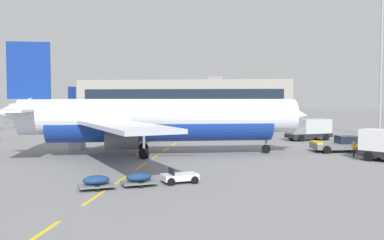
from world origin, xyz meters
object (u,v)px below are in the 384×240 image
at_px(uld_cargo_container, 77,143).
at_px(catering_truck, 237,128).
at_px(pushback_tug, 340,144).
at_px(baggage_train, 139,179).
at_px(airliner_mid_left, 47,109).
at_px(apron_light_mast_far, 382,33).
at_px(airliner_foreground, 156,119).
at_px(ground_power_truck, 310,129).
at_px(ground_crew_worker, 354,148).

bearing_deg(uld_cargo_container, catering_truck, 41.84).
relative_size(pushback_tug, catering_truck, 0.88).
bearing_deg(baggage_train, airliner_mid_left, 119.69).
xyz_separation_m(airliner_mid_left, apron_light_mast_far, (76.46, -40.19, 13.61)).
bearing_deg(pushback_tug, airliner_mid_left, 137.12).
distance_m(pushback_tug, airliner_mid_left, 89.58).
bearing_deg(airliner_foreground, catering_truck, 67.72).
height_order(catering_truck, apron_light_mast_far, apron_light_mast_far).
bearing_deg(airliner_foreground, apron_light_mast_far, 39.31).
xyz_separation_m(ground_power_truck, ground_crew_worker, (1.87, -17.53, -0.72)).
distance_m(airliner_foreground, baggage_train, 16.77).
relative_size(airliner_mid_left, ground_crew_worker, 16.86).
bearing_deg(uld_cargo_container, baggage_train, -57.36).
distance_m(pushback_tug, baggage_train, 28.43).
relative_size(airliner_foreground, uld_cargo_container, 21.27).
distance_m(airliner_foreground, apron_light_mast_far, 42.85).
bearing_deg(uld_cargo_container, apron_light_mast_far, 27.66).
distance_m(catering_truck, uld_cargo_container, 25.89).
xyz_separation_m(airliner_mid_left, ground_power_truck, (64.31, -47.18, -1.54)).
xyz_separation_m(airliner_mid_left, catering_truck, (53.42, -45.11, -1.54)).
height_order(airliner_mid_left, uld_cargo_container, airliner_mid_left).
xyz_separation_m(airliner_foreground, catering_truck, (8.59, 20.97, -2.30)).
height_order(airliner_foreground, airliner_mid_left, airliner_foreground).
bearing_deg(pushback_tug, ground_power_truck, 95.46).
bearing_deg(ground_power_truck, airliner_foreground, -135.85).
height_order(airliner_mid_left, baggage_train, airliner_mid_left).
bearing_deg(apron_light_mast_far, airliner_foreground, -140.69).
bearing_deg(baggage_train, airliner_foreground, 97.41).
bearing_deg(catering_truck, airliner_foreground, -112.28).
relative_size(catering_truck, ground_power_truck, 1.00).
xyz_separation_m(airliner_mid_left, baggage_train, (46.95, -82.36, -2.66)).
distance_m(pushback_tug, apron_light_mast_far, 28.29).
bearing_deg(baggage_train, ground_crew_worker, 42.56).
distance_m(airliner_foreground, uld_cargo_container, 11.74).
height_order(airliner_mid_left, ground_power_truck, airliner_mid_left).
bearing_deg(apron_light_mast_far, uld_cargo_container, -152.34).
relative_size(airliner_mid_left, uld_cargo_container, 17.09).
distance_m(ground_crew_worker, uld_cargo_container, 32.11).
xyz_separation_m(airliner_foreground, uld_cargo_container, (-10.69, 3.71, -3.15)).
distance_m(uld_cargo_container, apron_light_mast_far, 50.38).
relative_size(pushback_tug, uld_cargo_container, 3.95).
relative_size(airliner_mid_left, apron_light_mast_far, 1.01).
xyz_separation_m(airliner_mid_left, ground_crew_worker, (66.17, -64.71, -2.26)).
distance_m(pushback_tug, uld_cargo_container, 31.51).
relative_size(catering_truck, apron_light_mast_far, 0.27).
relative_size(ground_power_truck, uld_cargo_container, 4.50).
distance_m(pushback_tug, ground_crew_worker, 3.82).
bearing_deg(ground_crew_worker, pushback_tug, 98.32).
relative_size(baggage_train, apron_light_mast_far, 0.30).
distance_m(catering_truck, ground_crew_worker, 23.39).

